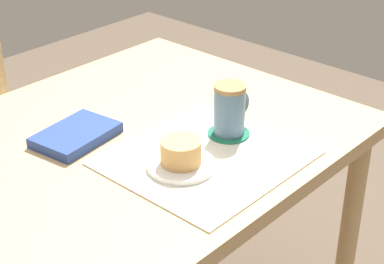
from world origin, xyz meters
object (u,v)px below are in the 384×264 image
at_px(dining_table, 126,169).
at_px(pastry_plate, 181,165).
at_px(coffee_mug, 230,109).
at_px(pastry, 181,152).
at_px(small_book, 76,135).

bearing_deg(dining_table, pastry_plate, -93.43).
bearing_deg(coffee_mug, pastry_plate, -174.27).
distance_m(pastry_plate, pastry, 0.03).
height_order(pastry, coffee_mug, coffee_mug).
relative_size(coffee_mug, small_book, 0.65).
xyz_separation_m(dining_table, pastry_plate, (-0.01, -0.18, 0.09)).
relative_size(dining_table, small_book, 5.73).
xyz_separation_m(dining_table, pastry, (-0.01, -0.18, 0.12)).
relative_size(dining_table, pastry_plate, 7.24).
height_order(dining_table, coffee_mug, coffee_mug).
height_order(dining_table, pastry_plate, pastry_plate).
distance_m(coffee_mug, small_book, 0.35).
distance_m(dining_table, small_book, 0.14).
relative_size(dining_table, pastry, 12.18).
bearing_deg(pastry, pastry_plate, 0.00).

